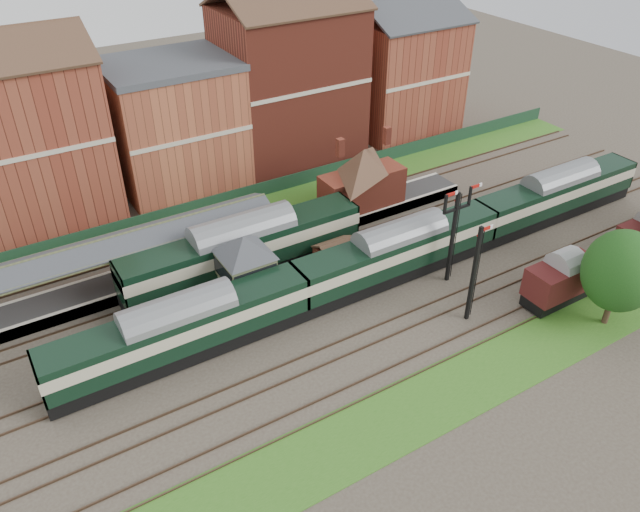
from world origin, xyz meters
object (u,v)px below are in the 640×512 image
platform_railcar (244,248)px  goods_van_a (561,279)px  semaphore_bracket (454,231)px  dmu_train (399,251)px  signal_box (246,268)px

platform_railcar → goods_van_a: (19.07, -15.50, -0.67)m
semaphore_bracket → dmu_train: semaphore_bracket is taller
semaphore_bracket → dmu_train: 4.60m
dmu_train → signal_box: bearing=164.6°
goods_van_a → signal_box: bearing=149.0°
semaphore_bracket → platform_railcar: bearing=146.7°
dmu_train → semaphore_bracket: bearing=-38.0°
platform_railcar → goods_van_a: size_ratio=3.44×
goods_van_a → semaphore_bracket: bearing=129.5°
platform_railcar → dmu_train: bearing=-31.7°
signal_box → dmu_train: (11.84, -3.25, -0.72)m
signal_box → goods_van_a: size_ratio=1.03×
signal_box → semaphore_bracket: size_ratio=0.73×
semaphore_bracket → goods_van_a: size_ratio=1.40×
dmu_train → goods_van_a: (8.56, -9.00, -0.45)m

